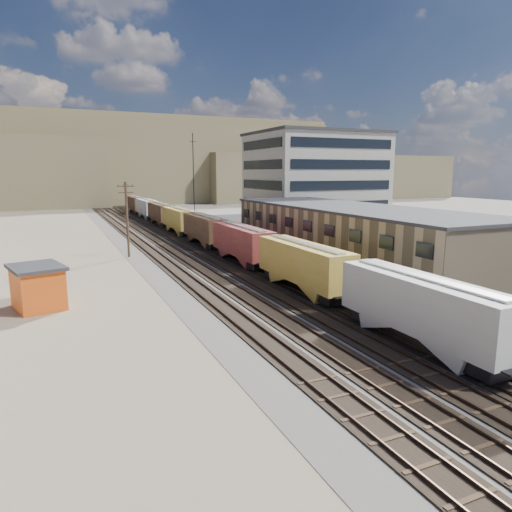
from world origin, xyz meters
name	(u,v)px	position (x,y,z in m)	size (l,w,h in m)	color
ground	(390,367)	(0.00, 0.00, 0.00)	(300.00, 300.00, 0.00)	#6B6356
ballast_bed	(176,244)	(0.00, 50.00, 0.03)	(18.00, 200.00, 0.06)	#4C4742
dirt_yard	(34,267)	(-20.00, 40.00, 0.01)	(24.00, 180.00, 0.03)	#807358
asphalt_lot	(349,250)	(22.00, 35.00, 0.02)	(26.00, 120.00, 0.04)	#232326
rail_tracks	(173,244)	(-0.55, 50.00, 0.11)	(11.40, 200.00, 0.24)	black
freight_train	(191,223)	(3.80, 54.90, 2.79)	(3.00, 119.74, 4.46)	black
warehouse	(351,236)	(14.98, 25.00, 3.65)	(12.40, 40.40, 7.25)	tan
office_tower	(314,183)	(27.95, 54.95, 9.26)	(22.60, 18.60, 18.45)	#9E998E
utility_pole_north	(127,218)	(-8.50, 42.00, 5.30)	(2.20, 0.32, 10.00)	#382619
radio_mast	(194,184)	(6.00, 60.00, 9.12)	(1.20, 0.16, 18.00)	black
hills_north	(99,164)	(0.17, 167.92, 14.10)	(265.00, 80.00, 32.00)	brown
maintenance_shed	(38,286)	(-19.02, 21.35, 1.87)	(5.00, 5.81, 3.66)	#D95014
parked_car_blue	(346,235)	(26.96, 42.83, 0.85)	(2.81, 6.10, 1.70)	navy
parked_car_far	(332,225)	(34.00, 57.72, 0.73)	(1.72, 4.27, 1.46)	white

